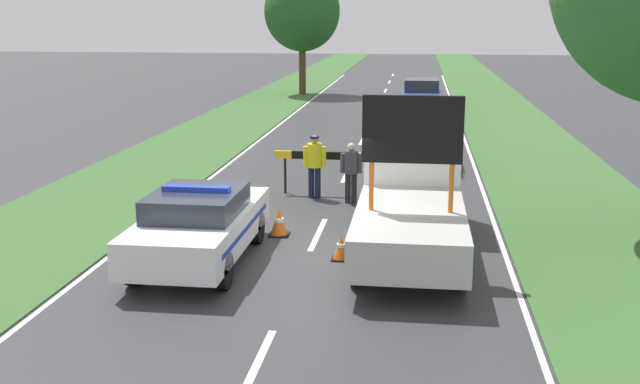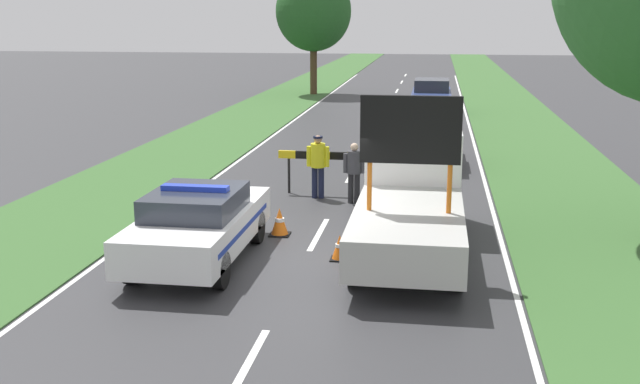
# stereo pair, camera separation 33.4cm
# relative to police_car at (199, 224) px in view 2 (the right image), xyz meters

# --- Properties ---
(ground_plane) EXTENTS (160.00, 160.00, 0.00)m
(ground_plane) POSITION_rel_police_car_xyz_m (2.00, 0.44, -0.76)
(ground_plane) COLOR #333335
(lane_markings) EXTENTS (7.90, 66.77, 0.01)m
(lane_markings) POSITION_rel_police_car_xyz_m (2.00, 14.56, -0.75)
(lane_markings) COLOR silver
(lane_markings) RESTS_ON ground
(grass_verge_left) EXTENTS (4.15, 120.00, 0.03)m
(grass_verge_left) POSITION_rel_police_car_xyz_m (-4.07, 20.44, -0.74)
(grass_verge_left) COLOR #38602D
(grass_verge_left) RESTS_ON ground
(grass_verge_right) EXTENTS (4.15, 120.00, 0.03)m
(grass_verge_right) POSITION_rel_police_car_xyz_m (8.08, 20.44, -0.74)
(grass_verge_right) COLOR #38602D
(grass_verge_right) RESTS_ON ground
(police_car) EXTENTS (1.84, 4.52, 1.54)m
(police_car) POSITION_rel_police_car_xyz_m (0.00, 0.00, 0.00)
(police_car) COLOR white
(police_car) RESTS_ON ground
(work_truck) EXTENTS (2.03, 6.21, 3.27)m
(work_truck) POSITION_rel_police_car_xyz_m (4.00, 1.71, 0.34)
(work_truck) COLOR white
(work_truck) RESTS_ON ground
(road_barrier) EXTENTS (2.77, 0.08, 1.15)m
(road_barrier) POSITION_rel_police_car_xyz_m (1.72, 5.93, 0.19)
(road_barrier) COLOR black
(road_barrier) RESTS_ON ground
(police_officer) EXTENTS (0.59, 0.38, 1.65)m
(police_officer) POSITION_rel_police_car_xyz_m (1.47, 5.47, 0.23)
(police_officer) COLOR #191E38
(police_officer) RESTS_ON ground
(pedestrian_civilian) EXTENTS (0.55, 0.35, 1.55)m
(pedestrian_civilian) POSITION_rel_police_car_xyz_m (2.45, 5.07, 0.15)
(pedestrian_civilian) COLOR #232326
(pedestrian_civilian) RESTS_ON ground
(traffic_cone_near_police) EXTENTS (0.36, 0.36, 0.51)m
(traffic_cone_near_police) POSITION_rel_police_car_xyz_m (4.47, 6.54, -0.51)
(traffic_cone_near_police) COLOR black
(traffic_cone_near_police) RESTS_ON ground
(traffic_cone_centre_front) EXTENTS (0.44, 0.44, 0.60)m
(traffic_cone_centre_front) POSITION_rel_police_car_xyz_m (1.17, 1.99, -0.46)
(traffic_cone_centre_front) COLOR black
(traffic_cone_centre_front) RESTS_ON ground
(traffic_cone_near_truck) EXTENTS (0.36, 0.36, 0.50)m
(traffic_cone_near_truck) POSITION_rel_police_car_xyz_m (2.67, 0.51, -0.51)
(traffic_cone_near_truck) COLOR black
(traffic_cone_near_truck) RESTS_ON ground
(queued_car_suv_grey) EXTENTS (1.94, 4.14, 1.66)m
(queued_car_suv_grey) POSITION_rel_police_car_xyz_m (4.12, 10.78, 0.11)
(queued_car_suv_grey) COLOR slate
(queued_car_suv_grey) RESTS_ON ground
(queued_car_wagon_maroon) EXTENTS (1.83, 3.96, 1.40)m
(queued_car_wagon_maroon) POSITION_rel_police_car_xyz_m (3.81, 16.63, -0.03)
(queued_car_wagon_maroon) COLOR maroon
(queued_car_wagon_maroon) RESTS_ON ground
(queued_car_hatch_blue) EXTENTS (1.85, 4.60, 1.65)m
(queued_car_hatch_blue) POSITION_rel_police_car_xyz_m (4.22, 23.55, 0.09)
(queued_car_hatch_blue) COLOR navy
(queued_car_hatch_blue) RESTS_ON ground
(roadside_tree_near_right) EXTENTS (4.45, 4.45, 7.23)m
(roadside_tree_near_right) POSITION_rel_police_car_xyz_m (-2.86, 31.35, 4.11)
(roadside_tree_near_right) COLOR #4C3823
(roadside_tree_near_right) RESTS_ON ground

